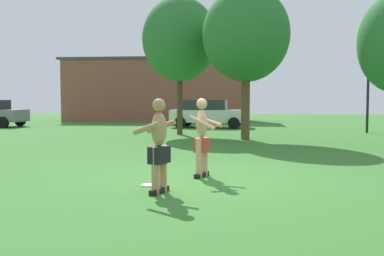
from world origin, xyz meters
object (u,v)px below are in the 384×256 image
player_near (159,144)px  tree_right_field (180,39)px  car_white_near_post (208,113)px  tree_behind_players (246,35)px  lamp_post (369,67)px  player_in_red (202,136)px  frisbee (148,185)px

player_near → tree_right_field: 13.29m
car_white_near_post → tree_right_field: 6.30m
player_near → tree_behind_players: 11.01m
lamp_post → tree_right_field: tree_right_field is taller
player_in_red → tree_right_field: (-1.88, 11.09, 3.49)m
player_in_red → player_near: bearing=-110.3°
car_white_near_post → tree_right_field: bearing=-101.0°
car_white_near_post → tree_behind_players: bearing=-75.4°
player_in_red → lamp_post: size_ratio=0.32×
player_near → player_in_red: 1.78m
car_white_near_post → player_in_red: bearing=-86.9°
lamp_post → player_in_red: bearing=-118.4°
tree_right_field → tree_behind_players: size_ratio=1.04×
frisbee → lamp_post: bearing=60.5°
lamp_post → tree_behind_players: tree_behind_players is taller
player_near → player_in_red: player_in_red is taller
player_near → car_white_near_post: size_ratio=0.37×
lamp_post → player_near: bearing=-117.5°
frisbee → tree_behind_players: (1.99, 9.76, 4.14)m
tree_behind_players → lamp_post: bearing=35.5°
player_in_red → frisbee: bearing=-131.2°
frisbee → player_in_red: bearing=48.8°
player_near → lamp_post: lamp_post is taller
tree_right_field → frisbee: bearing=-85.5°
player_in_red → car_white_near_post: (-0.89, 16.22, -0.03)m
car_white_near_post → lamp_post: size_ratio=0.88×
lamp_post → tree_right_field: size_ratio=0.81×
player_in_red → lamp_post: (6.99, 12.93, 2.30)m
player_in_red → tree_behind_players: 9.37m
player_in_red → tree_behind_players: (1.07, 8.70, 3.30)m
player_near → player_in_red: (0.62, 1.67, -0.01)m
tree_right_field → tree_behind_players: 3.80m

